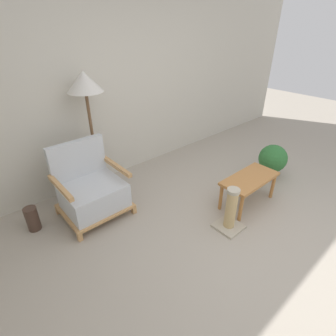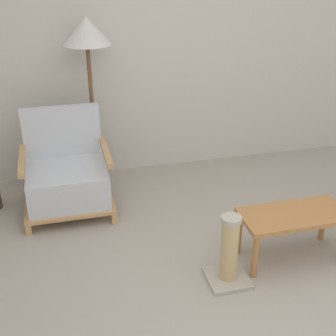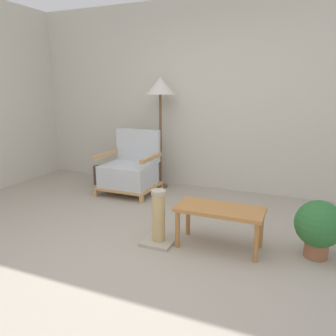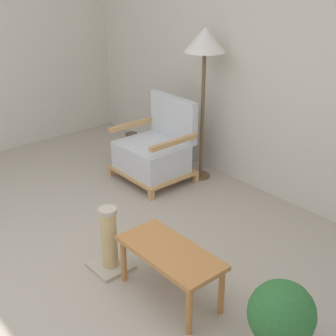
{
  "view_description": "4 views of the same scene",
  "coord_description": "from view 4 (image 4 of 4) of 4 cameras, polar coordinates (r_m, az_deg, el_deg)",
  "views": [
    {
      "loc": [
        -2.05,
        -0.8,
        2.12
      ],
      "look_at": [
        -0.22,
        1.3,
        0.55
      ],
      "focal_mm": 28.0,
      "sensor_mm": 36.0,
      "label": 1
    },
    {
      "loc": [
        -1.05,
        -2.0,
        2.23
      ],
      "look_at": [
        -0.22,
        1.3,
        0.55
      ],
      "focal_mm": 50.0,
      "sensor_mm": 36.0,
      "label": 2
    },
    {
      "loc": [
        1.25,
        -2.18,
        1.47
      ],
      "look_at": [
        -0.22,
        1.3,
        0.55
      ],
      "focal_mm": 35.0,
      "sensor_mm": 36.0,
      "label": 3
    },
    {
      "loc": [
        2.65,
        -1.14,
        2.28
      ],
      "look_at": [
        -0.22,
        1.3,
        0.55
      ],
      "focal_mm": 50.0,
      "sensor_mm": 36.0,
      "label": 4
    }
  ],
  "objects": [
    {
      "name": "ground_plane",
      "position": [
        3.68,
        -13.75,
        -14.47
      ],
      "size": [
        14.0,
        14.0,
        0.0
      ],
      "primitive_type": "plane",
      "color": "#A89E8E"
    },
    {
      "name": "wall_back",
      "position": [
        4.6,
        13.55,
        12.35
      ],
      "size": [
        8.0,
        0.06,
        2.7
      ],
      "color": "beige",
      "rests_on": "ground_plane"
    },
    {
      "name": "armchair",
      "position": [
        5.09,
        -1.61,
        2.05
      ],
      "size": [
        0.77,
        0.67,
        0.89
      ],
      "color": "tan",
      "rests_on": "ground_plane"
    },
    {
      "name": "floor_lamp",
      "position": [
        4.82,
        4.49,
        14.54
      ],
      "size": [
        0.42,
        0.42,
        1.63
      ],
      "color": "brown",
      "rests_on": "ground_plane"
    },
    {
      "name": "coffee_table",
      "position": [
        3.35,
        0.27,
        -10.8
      ],
      "size": [
        0.81,
        0.38,
        0.4
      ],
      "color": "#B2753D",
      "rests_on": "ground_plane"
    },
    {
      "name": "vase",
      "position": [
        5.75,
        -4.44,
        2.86
      ],
      "size": [
        0.14,
        0.14,
        0.3
      ],
      "primitive_type": "cylinder",
      "color": "#473328",
      "rests_on": "ground_plane"
    },
    {
      "name": "potted_plant",
      "position": [
        3.02,
        13.64,
        -17.16
      ],
      "size": [
        0.42,
        0.42,
        0.52
      ],
      "color": "#935B3D",
      "rests_on": "ground_plane"
    },
    {
      "name": "scratching_post",
      "position": [
        3.72,
        -7.14,
        -9.17
      ],
      "size": [
        0.3,
        0.3,
        0.54
      ],
      "color": "#B2A893",
      "rests_on": "ground_plane"
    }
  ]
}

